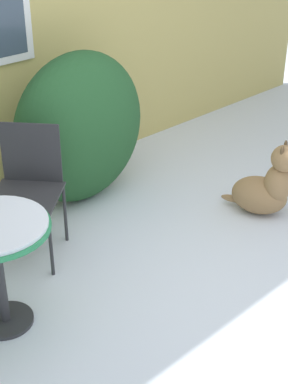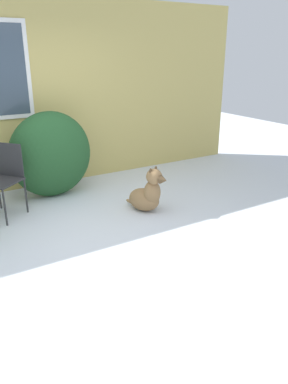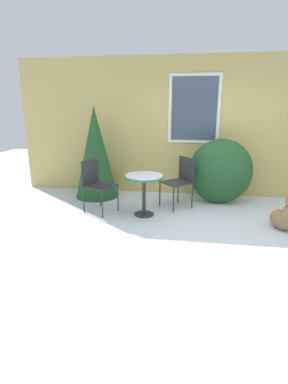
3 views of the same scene
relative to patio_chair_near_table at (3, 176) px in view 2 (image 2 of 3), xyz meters
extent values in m
plane|color=silver|center=(0.49, -1.26, -0.53)|extent=(16.00, 16.00, 0.00)
cube|color=tan|center=(0.49, 0.94, 0.88)|extent=(8.00, 0.06, 2.81)
ellipsoid|color=#235128|center=(0.76, 0.36, 0.10)|extent=(1.21, 0.60, 1.25)
cube|color=#2D2D30|center=(0.11, 0.09, 0.18)|extent=(0.29, 0.34, 0.44)
cylinder|color=#2D2D30|center=(-0.09, -0.36, -0.29)|extent=(0.02, 0.02, 0.47)
cylinder|color=#2D2D30|center=(0.24, -0.08, -0.29)|extent=(0.02, 0.02, 0.47)
ellipsoid|color=#937047|center=(1.63, -0.81, -0.38)|extent=(0.46, 0.53, 0.30)
ellipsoid|color=#937047|center=(1.68, -0.94, -0.25)|extent=(0.31, 0.29, 0.33)
sphere|color=#937047|center=(1.69, -0.97, -0.02)|extent=(0.21, 0.21, 0.21)
cone|color=brown|center=(1.74, -1.10, -0.04)|extent=(0.14, 0.13, 0.12)
ellipsoid|color=brown|center=(1.63, -0.97, 0.06)|extent=(0.05, 0.04, 0.10)
ellipsoid|color=brown|center=(1.74, -0.93, 0.06)|extent=(0.05, 0.04, 0.10)
ellipsoid|color=#937047|center=(1.55, -0.62, -0.46)|extent=(0.14, 0.22, 0.06)
camera|label=1|loc=(-1.90, -3.16, 1.92)|focal=55.00mm
camera|label=2|loc=(-0.80, -4.84, 1.51)|focal=35.00mm
camera|label=3|loc=(0.18, -5.42, 1.32)|focal=28.00mm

